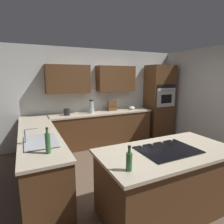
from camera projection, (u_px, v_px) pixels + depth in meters
name	position (u px, v px, depth m)	size (l,w,h in m)	color
ground_plane	(139.00, 170.00, 3.78)	(14.00, 14.00, 0.00)	brown
wall_back	(98.00, 92.00, 5.29)	(6.00, 0.44, 2.60)	silver
wall_left	(214.00, 98.00, 4.83)	(0.10, 4.00, 2.60)	silver
lower_cabinets_back	(102.00, 129.00, 5.18)	(2.80, 0.60, 0.86)	brown
countertop_back	(102.00, 113.00, 5.10)	(2.84, 0.64, 0.04)	beige
lower_cabinets_side	(40.00, 156.00, 3.42)	(0.60, 2.90, 0.86)	brown
countertop_side	(38.00, 132.00, 3.33)	(0.64, 2.94, 0.04)	beige
island_base	(166.00, 183.00, 2.56)	(1.78, 0.89, 0.86)	brown
island_top	(168.00, 152.00, 2.48)	(1.86, 0.97, 0.04)	beige
wall_oven	(159.00, 101.00, 5.88)	(0.80, 0.66, 2.19)	brown
sink_unit	(40.00, 141.00, 2.78)	(0.46, 0.70, 0.23)	#515456
cooktop	(167.00, 150.00, 2.48)	(0.76, 0.56, 0.03)	black
blender	(91.00, 107.00, 4.93)	(0.15, 0.15, 0.35)	silver
mixing_bowl	(132.00, 108.00, 5.48)	(0.17, 0.17, 0.10)	white
spice_rack	(112.00, 106.00, 5.29)	(0.26, 0.11, 0.28)	brown
kettle	(67.00, 112.00, 4.67)	(0.15, 0.15, 0.17)	#262628
dish_soap_bottle	(48.00, 143.00, 2.35)	(0.06, 0.06, 0.34)	#336B38
oil_bottle	(129.00, 161.00, 1.93)	(0.07, 0.07, 0.27)	#336B38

